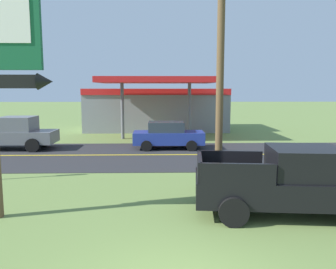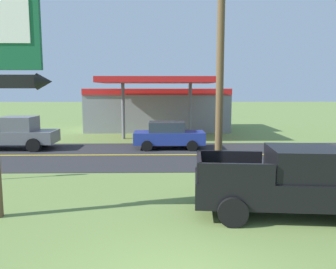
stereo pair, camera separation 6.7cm
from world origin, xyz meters
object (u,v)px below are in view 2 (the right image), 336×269
(utility_pole, at_px, (220,53))
(pickup_black_parked_on_lawn, at_px, (289,182))
(pickup_grey_on_road, at_px, (13,133))
(car_blue_near_lane, at_px, (169,135))
(gas_station, at_px, (158,108))

(utility_pole, height_order, pickup_black_parked_on_lawn, utility_pole)
(utility_pole, bearing_deg, pickup_black_parked_on_lawn, -58.41)
(pickup_black_parked_on_lawn, relative_size, pickup_grey_on_road, 1.03)
(pickup_black_parked_on_lawn, xyz_separation_m, pickup_grey_on_road, (-12.48, 11.07, 0.00))
(utility_pole, height_order, car_blue_near_lane, utility_pole)
(gas_station, relative_size, pickup_grey_on_road, 2.31)
(utility_pole, distance_m, car_blue_near_lane, 9.50)
(gas_station, height_order, car_blue_near_lane, gas_station)
(gas_station, height_order, pickup_black_parked_on_lawn, gas_station)
(utility_pole, bearing_deg, gas_station, 97.35)
(pickup_black_parked_on_lawn, distance_m, car_blue_near_lane, 11.53)
(gas_station, bearing_deg, utility_pole, -82.65)
(pickup_black_parked_on_lawn, height_order, car_blue_near_lane, pickup_black_parked_on_lawn)
(pickup_grey_on_road, distance_m, car_blue_near_lane, 9.28)
(gas_station, bearing_deg, pickup_grey_on_road, -130.72)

